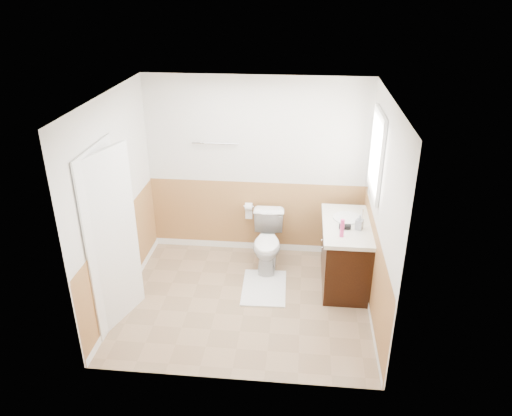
# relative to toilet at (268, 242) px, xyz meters

# --- Properties ---
(floor) EXTENTS (3.00, 3.00, 0.00)m
(floor) POSITION_rel_toilet_xyz_m (-0.20, -0.82, -0.37)
(floor) COLOR #8C7051
(floor) RESTS_ON ground
(ceiling) EXTENTS (3.00, 3.00, 0.00)m
(ceiling) POSITION_rel_toilet_xyz_m (-0.20, -0.82, 2.13)
(ceiling) COLOR white
(ceiling) RESTS_ON floor
(wall_back) EXTENTS (3.00, 0.00, 3.00)m
(wall_back) POSITION_rel_toilet_xyz_m (-0.20, 0.48, 0.88)
(wall_back) COLOR silver
(wall_back) RESTS_ON floor
(wall_front) EXTENTS (3.00, 0.00, 3.00)m
(wall_front) POSITION_rel_toilet_xyz_m (-0.20, -2.12, 0.88)
(wall_front) COLOR silver
(wall_front) RESTS_ON floor
(wall_left) EXTENTS (0.00, 3.00, 3.00)m
(wall_left) POSITION_rel_toilet_xyz_m (-1.70, -0.82, 0.88)
(wall_left) COLOR silver
(wall_left) RESTS_ON floor
(wall_right) EXTENTS (0.00, 3.00, 3.00)m
(wall_right) POSITION_rel_toilet_xyz_m (1.30, -0.82, 0.88)
(wall_right) COLOR silver
(wall_right) RESTS_ON floor
(wainscot_back) EXTENTS (3.00, 0.00, 3.00)m
(wainscot_back) POSITION_rel_toilet_xyz_m (-0.20, 0.47, 0.13)
(wainscot_back) COLOR #AD7E45
(wainscot_back) RESTS_ON floor
(wainscot_front) EXTENTS (3.00, 0.00, 3.00)m
(wainscot_front) POSITION_rel_toilet_xyz_m (-0.20, -2.10, 0.13)
(wainscot_front) COLOR #AD7E45
(wainscot_front) RESTS_ON floor
(wainscot_left) EXTENTS (0.00, 2.60, 2.60)m
(wainscot_left) POSITION_rel_toilet_xyz_m (-1.69, -0.82, 0.13)
(wainscot_left) COLOR #AD7E45
(wainscot_left) RESTS_ON floor
(wainscot_right) EXTENTS (0.00, 2.60, 2.60)m
(wainscot_right) POSITION_rel_toilet_xyz_m (1.29, -0.82, 0.13)
(wainscot_right) COLOR #AD7E45
(wainscot_right) RESTS_ON floor
(toilet) EXTENTS (0.44, 0.74, 0.75)m
(toilet) POSITION_rel_toilet_xyz_m (0.00, 0.00, 0.00)
(toilet) COLOR white
(toilet) RESTS_ON floor
(bath_mat) EXTENTS (0.57, 0.82, 0.02)m
(bath_mat) POSITION_rel_toilet_xyz_m (0.00, -0.53, -0.36)
(bath_mat) COLOR white
(bath_mat) RESTS_ON floor
(vanity_cabinet) EXTENTS (0.55, 1.10, 0.80)m
(vanity_cabinet) POSITION_rel_toilet_xyz_m (1.01, -0.28, 0.03)
(vanity_cabinet) COLOR black
(vanity_cabinet) RESTS_ON floor
(vanity_knob_left) EXTENTS (0.03, 0.03, 0.03)m
(vanity_knob_left) POSITION_rel_toilet_xyz_m (0.71, -0.38, 0.18)
(vanity_knob_left) COLOR silver
(vanity_knob_left) RESTS_ON vanity_cabinet
(vanity_knob_right) EXTENTS (0.03, 0.03, 0.03)m
(vanity_knob_right) POSITION_rel_toilet_xyz_m (0.71, -0.18, 0.18)
(vanity_knob_right) COLOR silver
(vanity_knob_right) RESTS_ON vanity_cabinet
(countertop) EXTENTS (0.60, 1.15, 0.05)m
(countertop) POSITION_rel_toilet_xyz_m (1.00, -0.28, 0.45)
(countertop) COLOR beige
(countertop) RESTS_ON vanity_cabinet
(sink_basin) EXTENTS (0.36, 0.36, 0.02)m
(sink_basin) POSITION_rel_toilet_xyz_m (1.01, -0.13, 0.49)
(sink_basin) COLOR silver
(sink_basin) RESTS_ON countertop
(faucet) EXTENTS (0.02, 0.02, 0.14)m
(faucet) POSITION_rel_toilet_xyz_m (1.19, -0.13, 0.55)
(faucet) COLOR silver
(faucet) RESTS_ON countertop
(lotion_bottle) EXTENTS (0.05, 0.05, 0.22)m
(lotion_bottle) POSITION_rel_toilet_xyz_m (0.91, -0.61, 0.59)
(lotion_bottle) COLOR #D53779
(lotion_bottle) RESTS_ON countertop
(soap_dispenser) EXTENTS (0.11, 0.11, 0.19)m
(soap_dispenser) POSITION_rel_toilet_xyz_m (1.13, -0.40, 0.57)
(soap_dispenser) COLOR gray
(soap_dispenser) RESTS_ON countertop
(hair_dryer_body) EXTENTS (0.14, 0.07, 0.07)m
(hair_dryer_body) POSITION_rel_toilet_xyz_m (0.96, -0.42, 0.51)
(hair_dryer_body) COLOR black
(hair_dryer_body) RESTS_ON countertop
(hair_dryer_handle) EXTENTS (0.03, 0.03, 0.07)m
(hair_dryer_handle) POSITION_rel_toilet_xyz_m (0.93, -0.34, 0.48)
(hair_dryer_handle) COLOR black
(hair_dryer_handle) RESTS_ON countertop
(mirror_panel) EXTENTS (0.02, 0.35, 0.90)m
(mirror_panel) POSITION_rel_toilet_xyz_m (1.27, 0.28, 1.18)
(mirror_panel) COLOR silver
(mirror_panel) RESTS_ON wall_right
(window_frame) EXTENTS (0.04, 0.80, 1.00)m
(window_frame) POSITION_rel_toilet_xyz_m (1.27, -0.23, 1.38)
(window_frame) COLOR white
(window_frame) RESTS_ON wall_right
(window_glass) EXTENTS (0.01, 0.70, 0.90)m
(window_glass) POSITION_rel_toilet_xyz_m (1.28, -0.23, 1.38)
(window_glass) COLOR white
(window_glass) RESTS_ON wall_right
(door) EXTENTS (0.29, 0.78, 2.04)m
(door) POSITION_rel_toilet_xyz_m (-1.60, -1.27, 0.65)
(door) COLOR white
(door) RESTS_ON wall_left
(door_frame) EXTENTS (0.02, 0.92, 2.10)m
(door_frame) POSITION_rel_toilet_xyz_m (-1.68, -1.27, 0.66)
(door_frame) COLOR white
(door_frame) RESTS_ON wall_left
(door_knob) EXTENTS (0.06, 0.06, 0.06)m
(door_knob) POSITION_rel_toilet_xyz_m (-1.54, -0.94, 0.58)
(door_knob) COLOR silver
(door_knob) RESTS_ON door
(towel_bar) EXTENTS (0.62, 0.02, 0.02)m
(towel_bar) POSITION_rel_toilet_xyz_m (-0.75, 0.43, 1.23)
(towel_bar) COLOR silver
(towel_bar) RESTS_ON wall_back
(tp_holder_bar) EXTENTS (0.14, 0.02, 0.02)m
(tp_holder_bar) POSITION_rel_toilet_xyz_m (-0.30, 0.41, 0.33)
(tp_holder_bar) COLOR silver
(tp_holder_bar) RESTS_ON wall_back
(tp_roll) EXTENTS (0.10, 0.11, 0.11)m
(tp_roll) POSITION_rel_toilet_xyz_m (-0.30, 0.41, 0.33)
(tp_roll) COLOR white
(tp_roll) RESTS_ON tp_holder_bar
(tp_sheet) EXTENTS (0.10, 0.01, 0.16)m
(tp_sheet) POSITION_rel_toilet_xyz_m (-0.30, 0.41, 0.22)
(tp_sheet) COLOR white
(tp_sheet) RESTS_ON tp_roll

